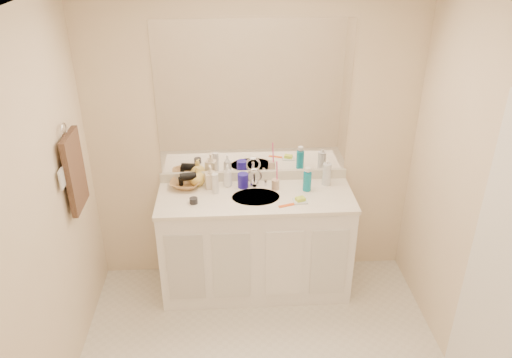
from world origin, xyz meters
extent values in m
cube|color=white|center=(0.00, 0.00, 2.40)|extent=(2.60, 2.60, 0.02)
cube|color=beige|center=(0.00, 1.30, 1.20)|extent=(2.60, 0.02, 2.40)
cube|color=beige|center=(-1.30, 0.00, 1.20)|extent=(0.02, 2.60, 2.40)
cube|color=beige|center=(1.30, 0.00, 1.20)|extent=(0.02, 2.60, 2.40)
cube|color=white|center=(0.00, 1.02, 0.42)|extent=(1.50, 0.55, 0.85)
cube|color=white|center=(0.00, 1.02, 0.86)|extent=(1.52, 0.57, 0.03)
cube|color=silver|center=(0.00, 1.29, 0.92)|extent=(1.52, 0.03, 0.08)
cylinder|color=beige|center=(0.00, 1.00, 0.87)|extent=(0.37, 0.37, 0.02)
cylinder|color=silver|center=(0.00, 1.18, 0.94)|extent=(0.02, 0.02, 0.11)
cube|color=white|center=(0.00, 1.29, 1.56)|extent=(1.48, 0.01, 1.20)
cylinder|color=#2117A1|center=(-0.09, 1.17, 0.94)|extent=(0.10, 0.10, 0.12)
cylinder|color=#D1AF93|center=(0.16, 1.12, 0.92)|extent=(0.08, 0.08, 0.08)
cylinder|color=#FF4393|center=(0.17, 1.12, 1.03)|extent=(0.02, 0.04, 0.20)
cylinder|color=#0D83A3|center=(0.41, 1.09, 0.96)|extent=(0.09, 0.09, 0.15)
cylinder|color=silver|center=(0.58, 1.17, 0.97)|extent=(0.09, 0.09, 0.18)
cube|color=white|center=(0.33, 0.91, 0.89)|extent=(0.11, 0.09, 0.01)
cube|color=#BDDE36|center=(0.33, 0.91, 0.90)|extent=(0.08, 0.07, 0.02)
cube|color=#EE5819|center=(0.22, 0.86, 0.88)|extent=(0.13, 0.07, 0.01)
cylinder|color=black|center=(-0.47, 0.94, 0.90)|extent=(0.07, 0.07, 0.04)
cylinder|color=white|center=(-0.31, 1.09, 0.96)|extent=(0.07, 0.07, 0.16)
imported|color=white|center=(-0.21, 1.20, 0.97)|extent=(0.08, 0.08, 0.19)
imported|color=beige|center=(-0.35, 1.18, 0.98)|extent=(0.10, 0.11, 0.19)
imported|color=#FBD961|center=(-0.46, 1.23, 0.96)|extent=(0.16, 0.16, 0.16)
imported|color=olive|center=(-0.55, 1.20, 0.91)|extent=(0.29, 0.29, 0.06)
cylinder|color=black|center=(-0.53, 1.20, 0.97)|extent=(0.14, 0.08, 0.06)
torus|color=silver|center=(-1.27, 0.77, 1.55)|extent=(0.01, 0.11, 0.11)
cube|color=#33231B|center=(-1.25, 0.77, 1.25)|extent=(0.04, 0.32, 0.55)
cube|color=white|center=(-1.27, 0.57, 1.30)|extent=(0.01, 0.08, 0.13)
cube|color=white|center=(1.29, -0.30, 1.00)|extent=(0.02, 0.82, 2.00)
camera|label=1|loc=(-0.20, -2.33, 2.77)|focal=35.00mm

